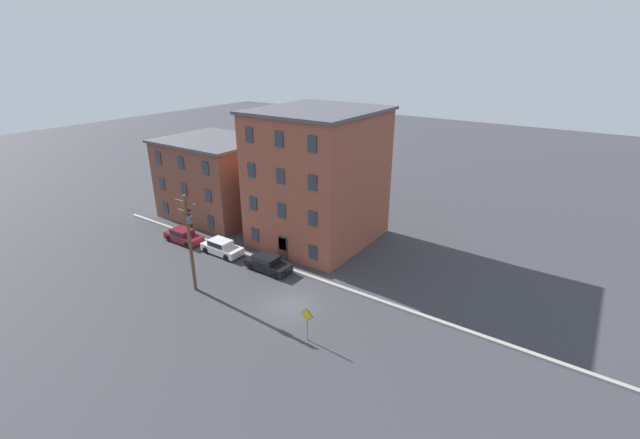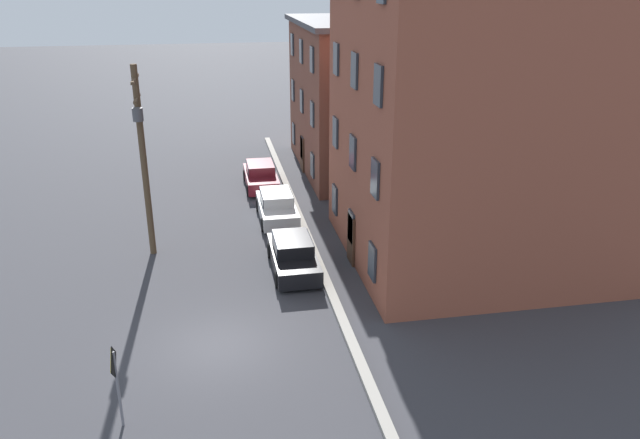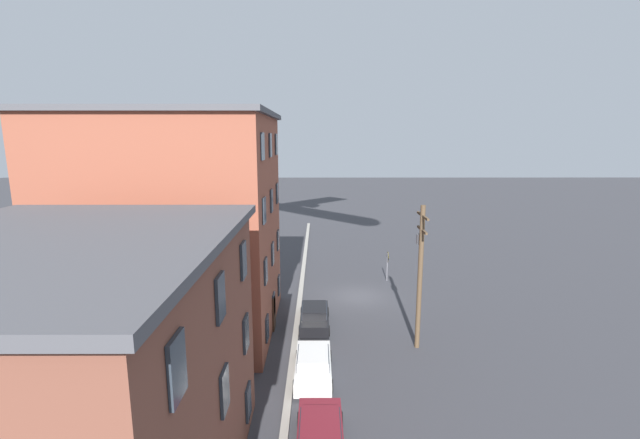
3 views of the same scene
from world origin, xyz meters
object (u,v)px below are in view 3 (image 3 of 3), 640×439
at_px(car_maroon, 320,436).
at_px(utility_pole, 420,269).
at_px(car_black, 314,315).
at_px(caution_sign, 387,261).
at_px(car_white, 313,364).

bearing_deg(car_maroon, utility_pole, -33.50).
bearing_deg(car_black, car_maroon, -178.32).
xyz_separation_m(caution_sign, utility_pole, (-11.79, 0.10, 3.01)).
height_order(car_white, caution_sign, caution_sign).
relative_size(car_white, car_black, 1.00).
bearing_deg(utility_pole, car_maroon, 146.50).
distance_m(car_white, caution_sign, 16.28).
bearing_deg(car_maroon, caution_sign, -15.88).
distance_m(car_maroon, car_black, 11.42).
bearing_deg(caution_sign, utility_pole, 179.54).
xyz_separation_m(car_black, utility_pole, (-2.78, -6.05, 4.01)).
bearing_deg(car_black, caution_sign, -34.30).
relative_size(car_maroon, car_white, 1.00).
height_order(car_maroon, utility_pole, utility_pole).
xyz_separation_m(car_maroon, car_black, (11.41, 0.34, 0.00)).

